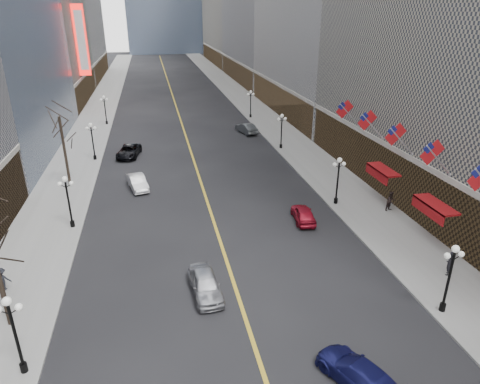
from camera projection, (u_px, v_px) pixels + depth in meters
name	position (u px, v px, depth m)	size (l,w,h in m)	color
sidewalk_east	(257.00, 112.00, 76.83)	(6.00, 230.00, 0.15)	gray
sidewalk_west	(95.00, 119.00, 71.65)	(6.00, 230.00, 0.15)	gray
lane_line	(176.00, 105.00, 83.28)	(0.25, 200.00, 0.02)	gold
streetlamp_east_0	(450.00, 272.00, 24.84)	(1.26, 0.44, 4.52)	black
streetlamp_east_1	(338.00, 176.00, 39.26)	(1.26, 0.44, 4.52)	black
streetlamp_east_2	(282.00, 128.00, 55.49)	(1.26, 0.44, 4.52)	black
streetlamp_east_3	(251.00, 101.00, 71.71)	(1.26, 0.44, 4.52)	black
streetlamp_west_0	(13.00, 328.00, 20.47)	(1.26, 0.44, 4.52)	black
streetlamp_west_1	(68.00, 197.00, 34.89)	(1.26, 0.44, 4.52)	black
streetlamp_west_2	(92.00, 138.00, 51.12)	(1.26, 0.44, 4.52)	black
streetlamp_west_3	(105.00, 107.00, 67.34)	(1.26, 0.44, 4.52)	black
flag_2	(434.00, 154.00, 30.98)	(2.87, 0.12, 2.87)	#B2B2B7
flag_3	(397.00, 136.00, 35.49)	(2.87, 0.12, 2.87)	#B2B2B7
flag_4	(369.00, 122.00, 40.00)	(2.87, 0.12, 2.87)	#B2B2B7
flag_5	(346.00, 111.00, 44.50)	(2.87, 0.12, 2.87)	#B2B2B7
awning_b	(433.00, 206.00, 32.78)	(1.40, 4.00, 0.93)	maroon
awning_c	(381.00, 171.00, 39.99)	(1.40, 4.00, 0.93)	maroon
theatre_marquee	(81.00, 41.00, 75.64)	(2.00, 0.55, 12.00)	red
tree_west_far	(61.00, 127.00, 42.28)	(3.60, 3.60, 7.92)	#2D231C
car_nb_near	(205.00, 284.00, 27.38)	(1.77, 4.41, 1.50)	#A8AAB0
car_nb_mid	(138.00, 182.00, 43.73)	(1.49, 4.27, 1.41)	silver
car_nb_far	(129.00, 151.00, 53.34)	(2.37, 5.15, 1.43)	black
car_sb_near	(359.00, 374.00, 20.73)	(1.91, 4.69, 1.36)	#151751
car_sb_mid	(303.00, 214.00, 37.00)	(1.61, 4.01, 1.37)	maroon
car_sb_far	(246.00, 128.00, 63.62)	(1.60, 4.59, 1.51)	#4B4F53
ped_ne_corner	(450.00, 263.00, 29.10)	(0.65, 0.48, 1.79)	black
ped_east_walk	(391.00, 201.00, 38.52)	(0.89, 0.49, 1.83)	black
ped_west_walk	(2.00, 279.00, 27.54)	(1.03, 0.43, 1.60)	black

